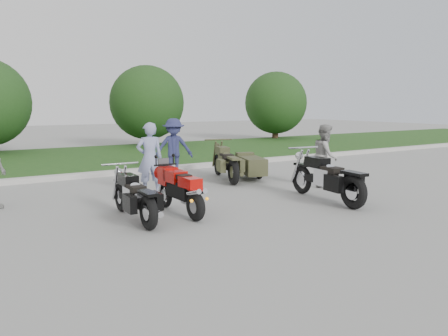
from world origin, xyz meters
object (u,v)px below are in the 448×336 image
cruiser_left (135,199)px  person_denim (174,147)px  person_grey (325,155)px  person_stripe (150,158)px  cruiser_sidecar (241,165)px  cruiser_right (329,180)px  sportbike_red (180,189)px

cruiser_left → person_denim: 5.12m
person_grey → person_denim: size_ratio=0.94×
cruiser_left → person_stripe: bearing=62.6°
cruiser_sidecar → person_stripe: (-2.93, -0.48, 0.43)m
person_stripe → person_grey: bearing=172.9°
cruiser_right → person_grey: bearing=53.4°
cruiser_left → cruiser_sidecar: cruiser_sidecar is taller
cruiser_sidecar → cruiser_right: bearing=-71.5°
cruiser_sidecar → person_denim: size_ratio=1.35×
cruiser_left → sportbike_red: bearing=2.5°
cruiser_left → person_stripe: 2.50m
cruiser_sidecar → person_stripe: size_ratio=1.35×
cruiser_left → person_denim: person_denim is taller
cruiser_left → person_grey: size_ratio=1.32×
sportbike_red → cruiser_sidecar: cruiser_sidecar is taller
cruiser_right → person_stripe: person_stripe is taller
sportbike_red → cruiser_right: 3.35m
cruiser_left → person_grey: 5.51m
cruiser_left → person_denim: (2.80, 4.26, 0.44)m
cruiser_right → person_grey: 1.91m
person_denim → cruiser_left: bearing=-103.3°
cruiser_right → sportbike_red: bearing=173.2°
cruiser_right → cruiser_sidecar: size_ratio=1.06×
cruiser_right → person_stripe: (-3.01, 2.86, 0.37)m
cruiser_sidecar → person_grey: size_ratio=1.43×
cruiser_sidecar → person_denim: person_denim is taller
cruiser_left → cruiser_right: bearing=-8.2°
sportbike_red → cruiser_left: size_ratio=0.86×
cruiser_left → cruiser_sidecar: bearing=34.0°
sportbike_red → cruiser_right: (3.27, -0.72, -0.03)m
cruiser_sidecar → person_stripe: person_stripe is taller
sportbike_red → person_stripe: size_ratio=1.07×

